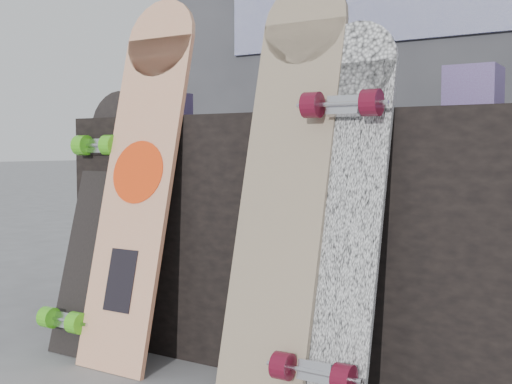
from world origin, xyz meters
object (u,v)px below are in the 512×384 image
Objects in this scene: vendor_table at (312,235)px; longboard_celtic at (286,171)px; longboard_cascadia at (338,208)px; longboard_geisha at (141,167)px; skateboard_dark at (93,216)px.

vendor_table is 1.35× the size of longboard_celtic.
longboard_cascadia is (0.17, -0.02, -0.09)m from longboard_celtic.
longboard_geisha is (-0.45, -0.35, 0.23)m from vendor_table.
vendor_table is 0.76m from skateboard_dark.
skateboard_dark reaches higher than vendor_table.
longboard_geisha is at bearing -141.51° from vendor_table.
vendor_table is 0.50m from longboard_cascadia.
longboard_geisha reaches higher than longboard_celtic.
longboard_geisha reaches higher than longboard_cascadia.
vendor_table is 1.78× the size of skateboard_dark.
longboard_cascadia reaches higher than skateboard_dark.
longboard_cascadia is at bearing -55.31° from vendor_table.
longboard_cascadia is at bearing -2.66° from skateboard_dark.
longboard_geisha is 0.55m from longboard_celtic.
longboard_celtic is at bearing -1.46° from skateboard_dark.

